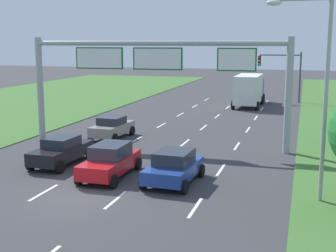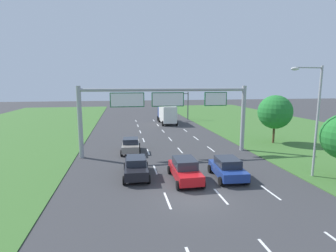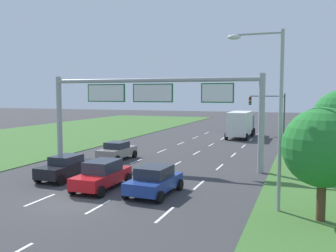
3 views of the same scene
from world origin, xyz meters
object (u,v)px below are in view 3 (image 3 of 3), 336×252
(car_lead_silver, at_px, (154,180))
(roadside_tree_near, at_px, (323,148))
(traffic_light_mast, at_px, (269,106))
(car_far_ahead, at_px, (102,175))
(sign_gantry, at_px, (151,102))
(car_near_red, at_px, (66,167))
(street_lamp, at_px, (272,104))
(car_mid_lane, at_px, (117,151))
(box_truck, at_px, (241,124))

(car_lead_silver, relative_size, roadside_tree_near, 0.80)
(traffic_light_mast, distance_m, roadside_tree_near, 35.10)
(traffic_light_mast, bearing_deg, roadside_tree_near, -81.55)
(car_far_ahead, height_order, sign_gantry, sign_gantry)
(car_near_red, distance_m, roadside_tree_near, 15.93)
(street_lamp, bearing_deg, roadside_tree_near, -19.82)
(car_lead_silver, height_order, car_mid_lane, car_lead_silver)
(car_near_red, bearing_deg, sign_gantry, 63.32)
(sign_gantry, bearing_deg, car_near_red, -118.91)
(car_far_ahead, bearing_deg, roadside_tree_near, -8.61)
(street_lamp, height_order, roadside_tree_near, street_lamp)
(car_near_red, relative_size, roadside_tree_near, 0.88)
(sign_gantry, distance_m, traffic_light_mast, 26.13)
(street_lamp, bearing_deg, sign_gantry, 138.23)
(car_far_ahead, relative_size, traffic_light_mast, 0.79)
(street_lamp, relative_size, roadside_tree_near, 1.70)
(car_lead_silver, height_order, sign_gantry, sign_gantry)
(car_mid_lane, relative_size, roadside_tree_near, 0.82)
(car_far_ahead, height_order, street_lamp, street_lamp)
(car_mid_lane, bearing_deg, sign_gantry, -15.78)
(car_far_ahead, bearing_deg, car_mid_lane, 112.49)
(car_lead_silver, relative_size, car_mid_lane, 0.98)
(traffic_light_mast, bearing_deg, car_lead_silver, -95.78)
(car_far_ahead, bearing_deg, box_truck, 82.91)
(car_mid_lane, distance_m, traffic_light_mast, 26.32)
(box_truck, distance_m, roadside_tree_near, 31.74)
(car_far_ahead, height_order, roadside_tree_near, roadside_tree_near)
(roadside_tree_near, bearing_deg, box_truck, 105.12)
(car_lead_silver, relative_size, traffic_light_mast, 0.72)
(car_mid_lane, bearing_deg, car_lead_silver, -49.00)
(car_near_red, relative_size, box_truck, 0.54)
(street_lamp, bearing_deg, box_truck, 101.50)
(car_lead_silver, bearing_deg, sign_gantry, 117.02)
(car_far_ahead, height_order, box_truck, box_truck)
(box_truck, xyz_separation_m, street_lamp, (6.06, -29.82, 3.30))
(roadside_tree_near, bearing_deg, sign_gantry, 141.52)
(car_far_ahead, distance_m, sign_gantry, 8.75)
(street_lamp, distance_m, roadside_tree_near, 2.96)
(box_truck, xyz_separation_m, sign_gantry, (-3.69, -21.11, 3.17))
(traffic_light_mast, bearing_deg, box_truck, -127.25)
(car_mid_lane, distance_m, sign_gantry, 5.65)
(street_lamp, xyz_separation_m, roadside_tree_near, (2.20, -0.79, -1.81))
(car_far_ahead, bearing_deg, street_lamp, -5.90)
(car_far_ahead, distance_m, roadside_tree_near, 12.21)
(car_near_red, bearing_deg, car_mid_lane, 93.45)
(car_near_red, xyz_separation_m, sign_gantry, (3.43, 6.22, 4.18))
(sign_gantry, height_order, roadside_tree_near, sign_gantry)
(car_mid_lane, xyz_separation_m, car_far_ahead, (3.71, -8.95, 0.06))
(box_truck, bearing_deg, car_mid_lane, -109.75)
(car_lead_silver, relative_size, street_lamp, 0.47)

